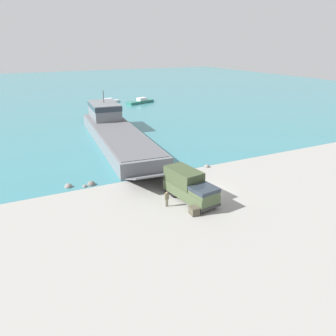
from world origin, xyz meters
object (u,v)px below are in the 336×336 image
Objects in this scene: soldier_on_ramp at (167,198)px; moored_boat_a at (107,102)px; landing_craft at (114,129)px; moored_boat_c at (140,101)px; cargo_crate at (194,211)px; military_truck at (189,186)px.

soldier_on_ramp is 66.63m from moored_boat_a.
moored_boat_c is (18.43, 33.38, -1.34)m from landing_craft.
landing_craft is at bearing 131.91° from moored_boat_c.
landing_craft is at bearing 177.17° from soldier_on_ramp.
cargo_crate is (-1.42, -30.30, -1.43)m from landing_craft.
military_truck is at bearing 156.46° from moored_boat_a.
military_truck is 7.41× the size of cargo_crate.
moored_boat_a is at bearing 80.52° from cargo_crate.
military_truck is at bearing 68.53° from cargo_crate.
moored_boat_a is (9.96, 37.86, -1.41)m from landing_craft.
soldier_on_ramp is 0.19× the size of moored_boat_c.
soldier_on_ramp is (-3.13, -27.47, -0.86)m from landing_craft.
moored_boat_c reaches higher than moored_boat_a.
military_truck is 0.93× the size of moored_boat_a.
moored_boat_c is (18.58, 60.44, -1.10)m from military_truck.
soldier_on_ramp is 3.35m from cargo_crate.
moored_boat_a is at bearing 172.34° from soldier_on_ramp.
moored_boat_a reaches higher than cargo_crate.
soldier_on_ramp is at bearing -91.31° from landing_craft.
moored_boat_a is at bearing 42.96° from moored_boat_c.
soldier_on_ramp is at bearing -89.89° from military_truck.
soldier_on_ramp is at bearing 141.31° from moored_boat_c.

